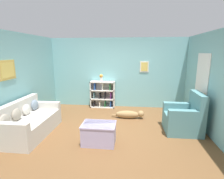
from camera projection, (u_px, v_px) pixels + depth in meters
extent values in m
plane|color=brown|center=(110.00, 130.00, 4.73)|extent=(14.00, 14.00, 0.00)
cube|color=#7AB7BC|center=(117.00, 73.00, 6.64)|extent=(5.60, 0.10, 2.60)
cube|color=silver|center=(144.00, 67.00, 6.42)|extent=(0.32, 0.02, 0.40)
cube|color=#DBBC56|center=(144.00, 67.00, 6.41)|extent=(0.24, 0.01, 0.32)
cube|color=#7AB7BC|center=(17.00, 81.00, 4.73)|extent=(0.10, 5.00, 2.60)
cube|color=gold|center=(7.00, 70.00, 4.26)|extent=(0.02, 0.56, 0.48)
cube|color=#DBBC56|center=(8.00, 70.00, 4.26)|extent=(0.01, 0.44, 0.36)
cube|color=#7AB7BC|center=(216.00, 85.00, 4.18)|extent=(0.10, 5.00, 2.60)
cube|color=white|center=(201.00, 90.00, 4.92)|extent=(0.02, 0.84, 2.05)
sphere|color=tan|center=(205.00, 94.00, 4.59)|extent=(0.05, 0.05, 0.05)
cube|color=beige|center=(32.00, 126.00, 4.47)|extent=(0.86, 1.74, 0.44)
cube|color=beige|center=(17.00, 109.00, 4.42)|extent=(0.16, 1.74, 0.42)
cube|color=beige|center=(9.00, 127.00, 3.64)|extent=(0.86, 0.16, 0.20)
cube|color=beige|center=(46.00, 105.00, 5.18)|extent=(0.86, 0.16, 0.20)
ellipsoid|color=gray|center=(5.00, 121.00, 3.83)|extent=(0.14, 0.31, 0.31)
ellipsoid|color=gray|center=(17.00, 115.00, 4.22)|extent=(0.14, 0.30, 0.30)
ellipsoid|color=beige|center=(26.00, 110.00, 4.62)|extent=(0.14, 0.29, 0.29)
ellipsoid|color=slate|center=(35.00, 105.00, 5.01)|extent=(0.14, 0.30, 0.30)
cube|color=silver|center=(91.00, 94.00, 6.69)|extent=(0.04, 0.33, 1.00)
cube|color=silver|center=(114.00, 95.00, 6.59)|extent=(0.04, 0.33, 1.00)
cube|color=silver|center=(103.00, 93.00, 6.79)|extent=(0.92, 0.02, 1.00)
cube|color=silver|center=(103.00, 107.00, 6.74)|extent=(0.92, 0.33, 0.04)
cube|color=silver|center=(103.00, 99.00, 6.67)|extent=(0.92, 0.33, 0.04)
cube|color=silver|center=(103.00, 90.00, 6.60)|extent=(0.92, 0.33, 0.04)
cube|color=silver|center=(103.00, 82.00, 6.54)|extent=(0.92, 0.33, 0.04)
cube|color=black|center=(94.00, 104.00, 6.75)|extent=(0.03, 0.25, 0.20)
cube|color=#60939E|center=(94.00, 95.00, 6.67)|extent=(0.03, 0.25, 0.22)
cube|color=#234C9E|center=(95.00, 86.00, 6.59)|extent=(0.05, 0.25, 0.27)
cube|color=silver|center=(100.00, 104.00, 6.72)|extent=(0.04, 0.25, 0.23)
cube|color=black|center=(100.00, 96.00, 6.65)|extent=(0.04, 0.25, 0.21)
cube|color=silver|center=(103.00, 86.00, 6.56)|extent=(0.03, 0.25, 0.27)
cube|color=#287A3D|center=(105.00, 104.00, 6.69)|extent=(0.03, 0.25, 0.24)
cube|color=black|center=(105.00, 95.00, 6.62)|extent=(0.03, 0.25, 0.26)
cube|color=#287A3D|center=(110.00, 87.00, 6.54)|extent=(0.03, 0.25, 0.23)
cube|color=#234C9E|center=(111.00, 104.00, 6.67)|extent=(0.03, 0.25, 0.26)
cube|color=#7A2D84|center=(111.00, 95.00, 6.60)|extent=(0.03, 0.25, 0.25)
cube|color=slate|center=(182.00, 123.00, 4.63)|extent=(0.88, 0.84, 0.48)
cube|color=slate|center=(198.00, 104.00, 4.48)|extent=(0.18, 0.84, 0.59)
cube|color=slate|center=(187.00, 115.00, 4.23)|extent=(0.88, 0.18, 0.22)
cube|color=slate|center=(180.00, 106.00, 4.88)|extent=(0.88, 0.18, 0.22)
cube|color=#ADA3CC|center=(99.00, 134.00, 4.02)|extent=(0.74, 0.51, 0.48)
cube|color=#BBB0DC|center=(99.00, 124.00, 3.97)|extent=(0.77, 0.53, 0.03)
ellipsoid|color=#9E7A4C|center=(127.00, 114.00, 5.58)|extent=(0.75, 0.22, 0.25)
sphere|color=#9E7A4C|center=(141.00, 114.00, 5.53)|extent=(0.20, 0.20, 0.20)
ellipsoid|color=#9E7A4C|center=(114.00, 115.00, 5.68)|extent=(0.20, 0.05, 0.05)
cylinder|color=silver|center=(101.00, 79.00, 6.52)|extent=(0.10, 0.10, 0.15)
sphere|color=orange|center=(101.00, 76.00, 6.50)|extent=(0.13, 0.13, 0.13)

